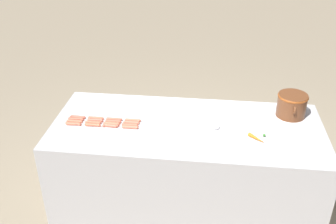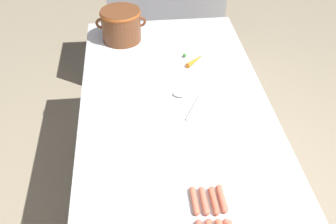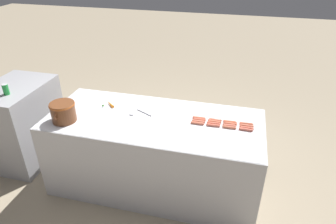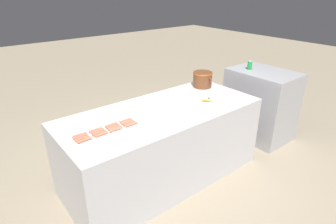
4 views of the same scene
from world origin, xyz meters
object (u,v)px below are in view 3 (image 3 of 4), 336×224
object	(u,v)px
hot_dog_5	(229,126)
carrot	(110,104)
hot_dog_12	(246,124)
hot_dog_6	(214,123)
hot_dog_1	(229,127)
hot_dog_10	(214,122)
back_cabinet	(22,123)
hot_dog_2	(213,125)
hot_dog_9	(230,124)
hot_dog_0	(246,129)
hot_dog_15	(199,118)
hot_dog_4	(247,128)
hot_dog_7	(198,121)
hot_dog_8	(247,126)
serving_spoon	(136,113)
hot_dog_13	(230,122)
hot_dog_3	(197,123)
hot_dog_11	(199,120)
hot_dog_14	(215,120)
soda_can	(6,89)
bean_pot	(63,111)

from	to	relation	value
hot_dog_5	carrot	size ratio (longest dim) A/B	0.98
hot_dog_12	hot_dog_6	bearing A→B (deg)	103.35
hot_dog_1	hot_dog_10	world-z (taller)	same
back_cabinet	hot_dog_1	bearing A→B (deg)	-92.02
hot_dog_2	carrot	distance (m)	1.22
back_cabinet	hot_dog_9	world-z (taller)	back_cabinet
hot_dog_0	hot_dog_1	xyz separation A→B (m)	(-0.00, 0.16, 0.00)
hot_dog_15	hot_dog_2	bearing A→B (deg)	-123.94
hot_dog_0	hot_dog_4	distance (m)	0.03
hot_dog_7	carrot	bearing A→B (deg)	83.05
hot_dog_8	serving_spoon	size ratio (longest dim) A/B	0.56
hot_dog_6	hot_dog_10	bearing A→B (deg)	-6.56
back_cabinet	serving_spoon	size ratio (longest dim) A/B	4.06
hot_dog_1	hot_dog_5	size ratio (longest dim) A/B	1.00
hot_dog_13	carrot	xyz separation A→B (m)	(0.05, 1.37, 0.00)
hot_dog_3	hot_dog_11	world-z (taller)	same
back_cabinet	hot_dog_11	xyz separation A→B (m)	(-0.01, -2.28, 0.40)
hot_dog_11	serving_spoon	xyz separation A→B (m)	(-0.03, 0.69, -0.01)
hot_dog_0	hot_dog_1	world-z (taller)	same
hot_dog_6	hot_dog_15	world-z (taller)	same
back_cabinet	hot_dog_0	xyz separation A→B (m)	(-0.09, -2.76, 0.40)
hot_dog_9	hot_dog_14	world-z (taller)	same
hot_dog_8	soda_can	xyz separation A→B (m)	(-0.18, 2.67, 0.18)
hot_dog_0	hot_dog_1	size ratio (longest dim) A/B	1.00
carrot	soda_can	bearing A→B (deg)	103.76
hot_dog_7	hot_dog_11	xyz separation A→B (m)	(0.04, -0.00, 0.00)
hot_dog_7	soda_can	size ratio (longest dim) A/B	1.13
hot_dog_7	hot_dog_15	world-z (taller)	same
hot_dog_11	hot_dog_14	distance (m)	0.17
hot_dog_8	serving_spoon	xyz separation A→B (m)	(-0.03, 1.18, -0.01)
hot_dog_6	hot_dog_7	bearing A→B (deg)	89.60
hot_dog_2	hot_dog_15	size ratio (longest dim) A/B	1.00
hot_dog_0	hot_dog_12	size ratio (longest dim) A/B	1.00
hot_dog_3	hot_dog_15	xyz separation A→B (m)	(0.11, -0.00, 0.00)
hot_dog_0	hot_dog_13	world-z (taller)	same
hot_dog_6	hot_dog_4	bearing A→B (deg)	-90.26
hot_dog_7	hot_dog_15	distance (m)	0.07
hot_dog_14	hot_dog_12	bearing A→B (deg)	-89.13
hot_dog_1	bean_pot	size ratio (longest dim) A/B	0.43
hot_dog_2	soda_can	world-z (taller)	soda_can
hot_dog_2	hot_dog_6	bearing A→B (deg)	0.39
hot_dog_9	hot_dog_13	xyz separation A→B (m)	(0.04, 0.01, 0.00)
hot_dog_2	hot_dog_11	world-z (taller)	same
hot_dog_3	bean_pot	xyz separation A→B (m)	(-0.27, 1.37, 0.10)
hot_dog_2	hot_dog_9	size ratio (longest dim) A/B	1.00
hot_dog_3	hot_dog_8	world-z (taller)	same
hot_dog_2	hot_dog_3	bearing A→B (deg)	90.34
hot_dog_12	soda_can	size ratio (longest dim) A/B	1.13
hot_dog_0	hot_dog_12	xyz separation A→B (m)	(0.11, -0.00, 0.00)
hot_dog_3	hot_dog_5	xyz separation A→B (m)	(0.03, -0.32, 0.00)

